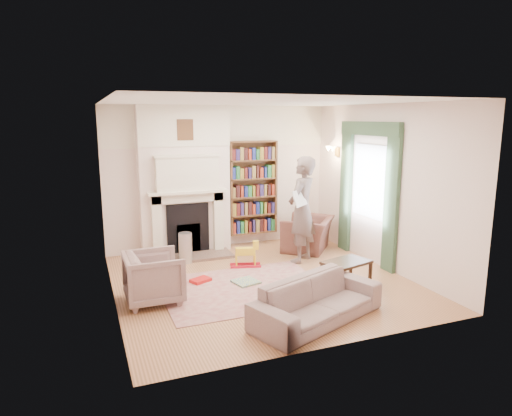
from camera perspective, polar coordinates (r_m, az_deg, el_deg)
name	(u,v)px	position (r m, az deg, el deg)	size (l,w,h in m)	color
floor	(262,281)	(7.38, 0.71, -9.15)	(4.50, 4.50, 0.00)	brown
ceiling	(262,102)	(6.92, 0.77, 13.14)	(4.50, 4.50, 0.00)	white
wall_back	(220,177)	(9.11, -4.56, 3.84)	(4.50, 4.50, 0.00)	#F3E0D2
wall_front	(339,227)	(5.04, 10.35, -2.41)	(4.50, 4.50, 0.00)	#F3E0D2
wall_left	(109,205)	(6.53, -17.91, 0.35)	(4.50, 4.50, 0.00)	#F3E0D2
wall_right	(384,187)	(8.11, 15.66, 2.54)	(4.50, 4.50, 0.00)	#F3E0D2
fireplace	(185,181)	(8.74, -8.90, 3.33)	(1.70, 0.58, 2.80)	#F3E0D2
bookcase	(253,188)	(9.23, -0.44, 2.56)	(1.00, 0.24, 1.85)	brown
window	(369,181)	(8.42, 13.97, 3.27)	(0.02, 0.90, 1.30)	silver
curtain_left	(392,202)	(7.88, 16.59, 0.76)	(0.07, 0.32, 2.40)	#2D462F
curtain_right	(346,189)	(9.01, 11.16, 2.29)	(0.07, 0.32, 2.40)	#2D462F
pelmet	(370,129)	(8.32, 14.02, 9.61)	(0.09, 1.70, 0.24)	#2D462F
wall_sconce	(329,152)	(9.18, 9.09, 6.93)	(0.20, 0.24, 0.24)	gold
rug	(244,288)	(7.07, -1.45, -10.02)	(2.49, 1.91, 0.01)	tan
armchair_reading	(308,234)	(9.03, 6.50, -3.22)	(1.00, 0.87, 0.65)	#492726
armchair_left	(154,277)	(6.65, -12.64, -8.46)	(0.77, 0.79, 0.72)	gray
sofa	(317,300)	(6.01, 7.66, -11.37)	(1.86, 0.73, 0.54)	gray
man_reading	(302,210)	(8.17, 5.75, -0.21)	(0.70, 0.46, 1.91)	#62514E
newspaper	(300,198)	(7.88, 5.47, 1.24)	(0.41, 0.02, 0.29)	beige
coffee_table	(346,275)	(7.11, 11.20, -8.25)	(0.70, 0.45, 0.45)	#381F13
paraffin_heater	(185,248)	(8.30, -8.81, -4.94)	(0.24, 0.24, 0.55)	#B6B8BF
rocking_horse	(245,254)	(7.97, -1.33, -5.80)	(0.53, 0.21, 0.47)	yellow
board_game	(246,282)	(7.28, -1.29, -9.21)	(0.36, 0.36, 0.03)	#D3D54B
game_box_lid	(201,280)	(7.38, -6.94, -8.94)	(0.31, 0.20, 0.05)	red
comic_annuals	(290,288)	(7.05, 4.32, -10.00)	(0.80, 0.69, 0.02)	red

